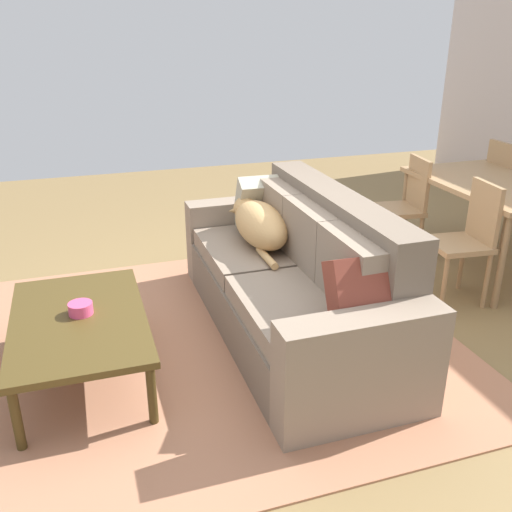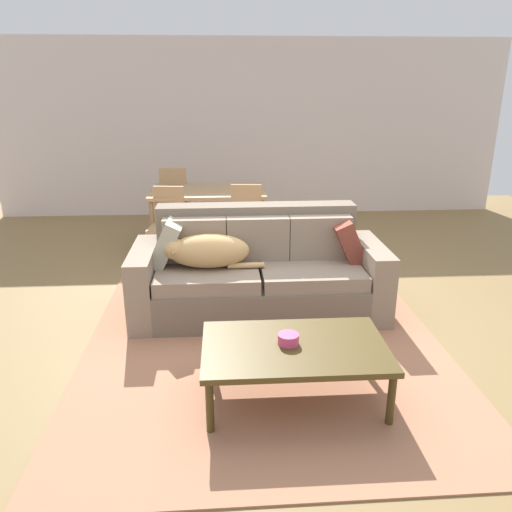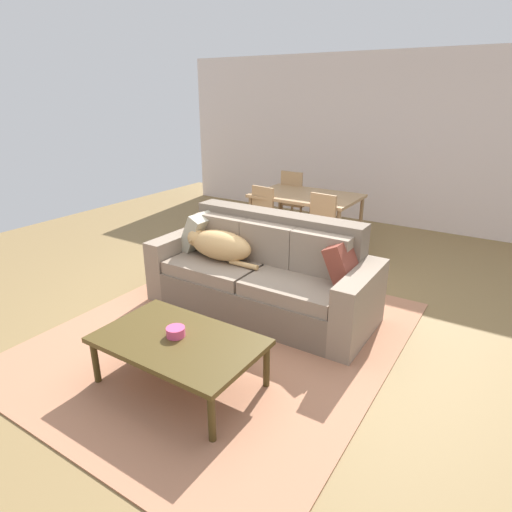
# 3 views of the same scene
# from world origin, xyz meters

# --- Properties ---
(ground_plane) EXTENTS (10.00, 10.00, 0.00)m
(ground_plane) POSITION_xyz_m (0.00, 0.00, 0.00)
(ground_plane) COLOR olive
(back_partition) EXTENTS (8.00, 0.12, 2.70)m
(back_partition) POSITION_xyz_m (0.00, 4.00, 1.35)
(back_partition) COLOR beige
(back_partition) RESTS_ON ground
(area_rug) EXTENTS (2.90, 3.32, 0.01)m
(area_rug) POSITION_xyz_m (-0.14, -0.48, 0.01)
(area_rug) COLOR #B57857
(area_rug) RESTS_ON ground
(couch) EXTENTS (2.28, 0.92, 0.96)m
(couch) POSITION_xyz_m (-0.14, 0.20, 0.36)
(couch) COLOR #756555
(couch) RESTS_ON ground
(dog_on_left_cushion) EXTENTS (0.88, 0.32, 0.30)m
(dog_on_left_cushion) POSITION_xyz_m (-0.61, 0.09, 0.63)
(dog_on_left_cushion) COLOR tan
(dog_on_left_cushion) RESTS_ON couch
(throw_pillow_by_left_arm) EXTENTS (0.33, 0.44, 0.45)m
(throw_pillow_by_left_arm) POSITION_xyz_m (-0.97, 0.25, 0.67)
(throw_pillow_by_left_arm) COLOR #B2AC94
(throw_pillow_by_left_arm) RESTS_ON couch
(throw_pillow_by_right_arm) EXTENTS (0.31, 0.39, 0.42)m
(throw_pillow_by_right_arm) POSITION_xyz_m (0.69, 0.26, 0.66)
(throw_pillow_by_right_arm) COLOR brown
(throw_pillow_by_right_arm) RESTS_ON couch
(coffee_table) EXTENTS (1.22, 0.76, 0.40)m
(coffee_table) POSITION_xyz_m (0.00, -1.21, 0.36)
(coffee_table) COLOR #4E3D1A
(coffee_table) RESTS_ON ground
(bowl_on_coffee_table) EXTENTS (0.14, 0.14, 0.07)m
(bowl_on_coffee_table) POSITION_xyz_m (-0.04, -1.19, 0.44)
(bowl_on_coffee_table) COLOR #EA4C7F
(bowl_on_coffee_table) RESTS_ON coffee_table
(dining_table) EXTENTS (1.42, 0.93, 0.76)m
(dining_table) POSITION_xyz_m (-0.65, 2.15, 0.70)
(dining_table) COLOR tan
(dining_table) RESTS_ON ground
(dining_chair_near_left) EXTENTS (0.45, 0.45, 0.90)m
(dining_chair_near_left) POSITION_xyz_m (-1.11, 1.61, 0.50)
(dining_chair_near_left) COLOR tan
(dining_chair_near_left) RESTS_ON ground
(dining_chair_near_right) EXTENTS (0.44, 0.44, 0.91)m
(dining_chair_near_right) POSITION_xyz_m (-0.19, 1.57, 0.51)
(dining_chair_near_right) COLOR tan
(dining_chair_near_right) RESTS_ON ground
(dining_chair_far_left) EXTENTS (0.40, 0.40, 0.97)m
(dining_chair_far_left) POSITION_xyz_m (-1.12, 2.70, 0.53)
(dining_chair_far_left) COLOR tan
(dining_chair_far_left) RESTS_ON ground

